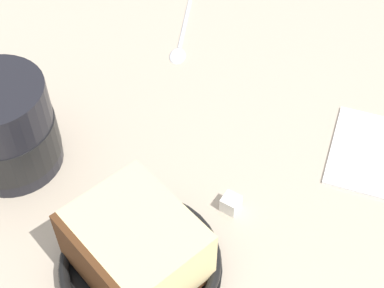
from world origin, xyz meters
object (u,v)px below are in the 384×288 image
at_px(small_plate, 141,264).
at_px(sugar_cube, 231,203).
at_px(tea_mug, 4,129).
at_px(cake_slice, 136,247).
at_px(teaspoon, 180,42).

bearing_deg(small_plate, sugar_cube, -14.40).
height_order(small_plate, sugar_cube, small_plate).
distance_m(tea_mug, sugar_cube, 0.23).
xyz_separation_m(small_plate, cake_slice, (-0.00, 0.00, 0.03)).
relative_size(cake_slice, tea_mug, 1.07).
distance_m(small_plate, cake_slice, 0.03).
distance_m(tea_mug, teaspoon, 0.26).
relative_size(small_plate, sugar_cube, 8.88).
relative_size(cake_slice, sugar_cube, 7.38).
bearing_deg(sugar_cube, cake_slice, 165.68).
distance_m(small_plate, teaspoon, 0.32).
xyz_separation_m(small_plate, tea_mug, (0.02, 0.19, 0.04)).
bearing_deg(sugar_cube, small_plate, 165.60).
xyz_separation_m(small_plate, sugar_cube, (0.10, -0.03, -0.00)).
distance_m(cake_slice, sugar_cube, 0.11).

